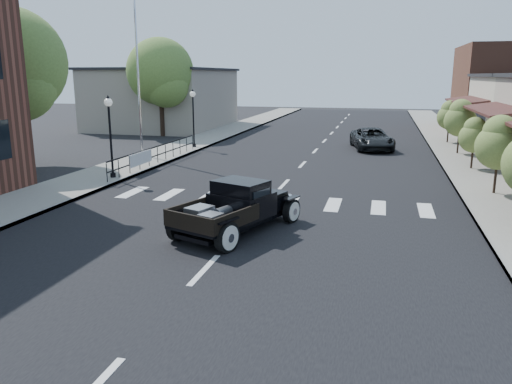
# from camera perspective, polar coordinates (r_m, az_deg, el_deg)

# --- Properties ---
(ground) EXTENTS (120.00, 120.00, 0.00)m
(ground) POSITION_cam_1_polar(r_m,az_deg,el_deg) (14.93, -1.96, -4.74)
(ground) COLOR black
(ground) RESTS_ON ground
(road) EXTENTS (14.00, 80.00, 0.02)m
(road) POSITION_cam_1_polar(r_m,az_deg,el_deg) (29.27, 6.25, 4.11)
(road) COLOR black
(road) RESTS_ON ground
(road_markings) EXTENTS (12.00, 60.00, 0.06)m
(road_markings) POSITION_cam_1_polar(r_m,az_deg,el_deg) (24.40, 4.59, 2.30)
(road_markings) COLOR silver
(road_markings) RESTS_ON ground
(sidewalk_left) EXTENTS (3.00, 80.00, 0.15)m
(sidewalk_left) POSITION_cam_1_polar(r_m,az_deg,el_deg) (31.56, -9.26, 4.80)
(sidewalk_left) COLOR gray
(sidewalk_left) RESTS_ON ground
(sidewalk_right) EXTENTS (3.00, 80.00, 0.15)m
(sidewalk_right) POSITION_cam_1_polar(r_m,az_deg,el_deg) (29.34, 22.94, 3.29)
(sidewalk_right) COLOR gray
(sidewalk_right) RESTS_ON ground
(low_building_left) EXTENTS (10.00, 12.00, 5.00)m
(low_building_left) POSITION_cam_1_polar(r_m,az_deg,el_deg) (45.80, -10.44, 10.37)
(low_building_left) COLOR gray
(low_building_left) RESTS_ON ground
(railing) EXTENTS (0.08, 10.00, 1.00)m
(railing) POSITION_cam_1_polar(r_m,az_deg,el_deg) (26.48, -11.20, 4.38)
(railing) COLOR black
(railing) RESTS_ON sidewalk_left
(banner) EXTENTS (0.04, 2.20, 0.60)m
(banner) POSITION_cam_1_polar(r_m,az_deg,el_deg) (24.71, -12.98, 3.20)
(banner) COLOR silver
(banner) RESTS_ON sidewalk_left
(lamp_post_b) EXTENTS (0.36, 0.36, 3.60)m
(lamp_post_b) POSITION_cam_1_polar(r_m,az_deg,el_deg) (22.95, -16.29, 6.06)
(lamp_post_b) COLOR black
(lamp_post_b) RESTS_ON sidewalk_left
(lamp_post_c) EXTENTS (0.36, 0.36, 3.60)m
(lamp_post_c) POSITION_cam_1_polar(r_m,az_deg,el_deg) (31.93, -7.17, 8.35)
(lamp_post_c) COLOR black
(lamp_post_c) RESTS_ON sidewalk_left
(flagpole) EXTENTS (0.12, 0.12, 11.61)m
(flagpole) POSITION_cam_1_polar(r_m,az_deg,el_deg) (28.86, -13.47, 15.55)
(flagpole) COLOR silver
(flagpole) RESTS_ON sidewalk_left
(big_tree_near) EXTENTS (5.39, 5.39, 7.91)m
(big_tree_near) POSITION_cam_1_polar(r_m,az_deg,el_deg) (28.14, -25.97, 10.60)
(big_tree_near) COLOR #527030
(big_tree_near) RESTS_ON ground
(big_tree_far) EXTENTS (5.03, 5.03, 7.39)m
(big_tree_far) POSITION_cam_1_polar(r_m,az_deg,el_deg) (39.27, -10.82, 11.66)
(big_tree_far) COLOR #527030
(big_tree_far) RESTS_ON ground
(small_tree_b) EXTENTS (1.74, 1.74, 2.90)m
(small_tree_b) POSITION_cam_1_polar(r_m,az_deg,el_deg) (21.15, 25.90, 3.72)
(small_tree_b) COLOR #5C7033
(small_tree_b) RESTS_ON sidewalk_right
(small_tree_c) EXTENTS (1.44, 1.44, 2.41)m
(small_tree_c) POSITION_cam_1_polar(r_m,az_deg,el_deg) (26.48, 23.59, 5.07)
(small_tree_c) COLOR #5C7033
(small_tree_c) RESTS_ON sidewalk_right
(small_tree_d) EXTENTS (1.81, 1.81, 3.01)m
(small_tree_d) POSITION_cam_1_polar(r_m,az_deg,el_deg) (31.38, 22.24, 6.86)
(small_tree_d) COLOR #5C7033
(small_tree_d) RESTS_ON sidewalk_right
(small_tree_e) EXTENTS (1.62, 1.62, 2.70)m
(small_tree_e) POSITION_cam_1_polar(r_m,az_deg,el_deg) (36.36, 21.18, 7.44)
(small_tree_e) COLOR #5C7033
(small_tree_e) RESTS_ON sidewalk_right
(hotrod_pickup) EXTENTS (3.62, 5.03, 1.58)m
(hotrod_pickup) POSITION_cam_1_polar(r_m,az_deg,el_deg) (14.84, -2.22, -1.67)
(hotrod_pickup) COLOR black
(hotrod_pickup) RESTS_ON ground
(second_car) EXTENTS (3.14, 5.15, 1.33)m
(second_car) POSITION_cam_1_polar(r_m,az_deg,el_deg) (32.50, 13.10, 5.92)
(second_car) COLOR black
(second_car) RESTS_ON ground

